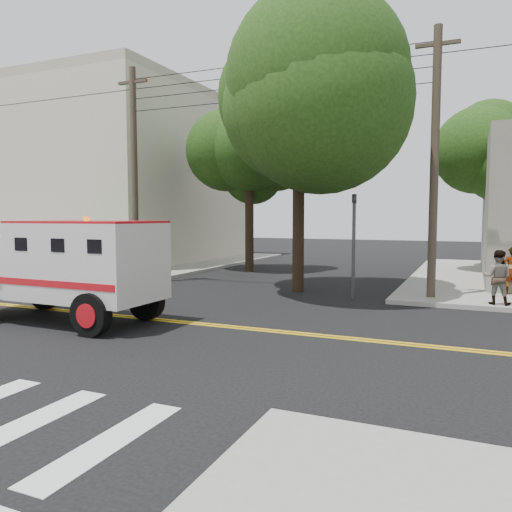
% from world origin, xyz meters
% --- Properties ---
extents(ground, '(100.00, 100.00, 0.00)m').
position_xyz_m(ground, '(0.00, 0.00, 0.00)').
color(ground, black).
rests_on(ground, ground).
extents(sidewalk_nw, '(17.00, 17.00, 0.15)m').
position_xyz_m(sidewalk_nw, '(-13.50, 13.50, 0.07)').
color(sidewalk_nw, gray).
rests_on(sidewalk_nw, ground).
extents(building_left, '(16.00, 14.00, 10.00)m').
position_xyz_m(building_left, '(-15.50, 15.00, 5.15)').
color(building_left, beige).
rests_on(building_left, sidewalk_nw).
extents(utility_pole_left, '(0.28, 0.28, 9.00)m').
position_xyz_m(utility_pole_left, '(-5.60, 6.00, 4.50)').
color(utility_pole_left, '#382D23').
rests_on(utility_pole_left, ground).
extents(utility_pole_right, '(0.28, 0.28, 9.00)m').
position_xyz_m(utility_pole_right, '(6.30, 6.20, 4.50)').
color(utility_pole_right, '#382D23').
rests_on(utility_pole_right, ground).
extents(tree_main, '(6.08, 5.70, 9.85)m').
position_xyz_m(tree_main, '(1.94, 6.21, 7.20)').
color(tree_main, black).
rests_on(tree_main, ground).
extents(tree_left, '(4.48, 4.20, 7.70)m').
position_xyz_m(tree_left, '(-2.68, 11.79, 5.73)').
color(tree_left, black).
rests_on(tree_left, ground).
extents(tree_right, '(4.80, 4.50, 8.20)m').
position_xyz_m(tree_right, '(8.84, 15.77, 6.09)').
color(tree_right, black).
rests_on(tree_right, ground).
extents(traffic_signal, '(0.15, 0.18, 3.60)m').
position_xyz_m(traffic_signal, '(3.80, 5.60, 2.23)').
color(traffic_signal, '#3F3F42').
rests_on(traffic_signal, ground).
extents(accessibility_sign, '(0.45, 0.10, 2.02)m').
position_xyz_m(accessibility_sign, '(-6.20, 6.17, 1.37)').
color(accessibility_sign, '#3F3F42').
rests_on(accessibility_sign, ground).
extents(palm_planter, '(3.52, 2.63, 2.36)m').
position_xyz_m(palm_planter, '(-7.44, 6.62, 1.65)').
color(palm_planter, '#1E3314').
rests_on(palm_planter, sidewalk_nw).
extents(armored_truck, '(6.04, 2.53, 2.73)m').
position_xyz_m(armored_truck, '(-2.51, -1.13, 1.55)').
color(armored_truck, beige).
rests_on(armored_truck, ground).
extents(pedestrian_a, '(0.67, 0.51, 1.66)m').
position_xyz_m(pedestrian_a, '(8.80, 7.82, 0.98)').
color(pedestrian_a, gray).
rests_on(pedestrian_a, sidewalk_ne).
extents(pedestrian_b, '(0.89, 0.73, 1.67)m').
position_xyz_m(pedestrian_b, '(8.26, 5.50, 0.99)').
color(pedestrian_b, gray).
rests_on(pedestrian_b, sidewalk_ne).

